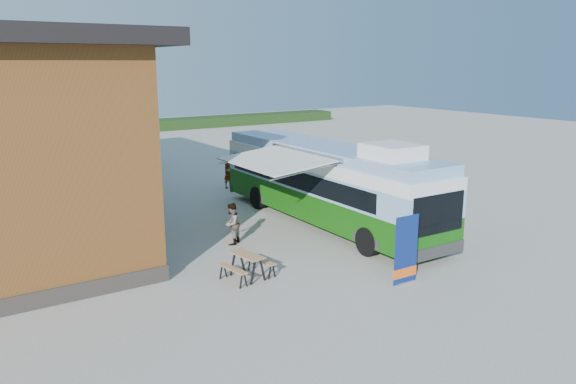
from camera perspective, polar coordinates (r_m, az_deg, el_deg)
ground at (r=20.88m, az=4.73°, el=-5.26°), size 100.00×100.00×0.00m
hedge at (r=57.59m, az=-12.63°, el=6.70°), size 40.00×3.00×1.00m
bus at (r=23.02m, az=3.93°, el=1.14°), size 2.79×12.36×3.79m
awning at (r=21.24m, az=-0.85°, el=2.75°), size 2.94×4.71×0.54m
banner at (r=17.32m, az=11.87°, el=-6.37°), size 0.92×0.19×2.12m
picnic_table at (r=17.46m, az=-4.15°, el=-6.95°), size 1.54×1.41×0.78m
person_a at (r=30.00m, az=-6.08°, el=1.99°), size 0.71×0.59×1.66m
person_b at (r=20.65m, az=-5.75°, el=-3.25°), size 0.95×0.93×1.55m
slurry_tanker at (r=38.37m, az=-17.47°, el=4.55°), size 2.36×5.96×2.22m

